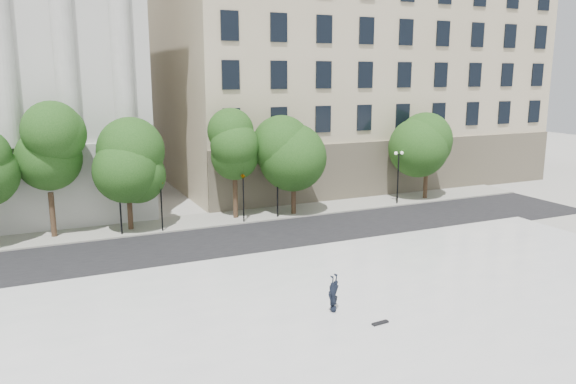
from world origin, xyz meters
name	(u,v)px	position (x,y,z in m)	size (l,w,h in m)	color
ground	(366,381)	(0.00, 0.00, 0.00)	(160.00, 160.00, 0.00)	beige
plaza	(326,340)	(0.00, 3.00, 0.23)	(44.00, 22.00, 0.45)	white
street	(215,245)	(0.00, 18.00, 0.01)	(60.00, 8.00, 0.02)	black
far_sidewalk	(191,222)	(0.00, 24.00, 0.06)	(60.00, 4.00, 0.12)	#9F9E93
building_east	(332,71)	(20.00, 38.91, 11.14)	(36.00, 26.15, 23.00)	#C4B496
traffic_light_west	(160,179)	(-2.43, 22.30, 3.77)	(1.16, 1.91, 4.27)	black
traffic_light_east	(243,175)	(3.55, 22.30, 3.62)	(0.58, 1.61, 4.14)	black
person_lying	(333,307)	(1.34, 4.84, 0.68)	(0.62, 0.41, 1.70)	black
skateboard	(380,323)	(2.54, 2.92, 0.49)	(0.78, 0.20, 0.08)	black
street_trees	(204,152)	(1.05, 23.56, 5.28)	(38.93, 5.35, 8.02)	#382619
lamp_posts	(200,187)	(0.39, 22.60, 2.94)	(35.49, 0.28, 4.52)	black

